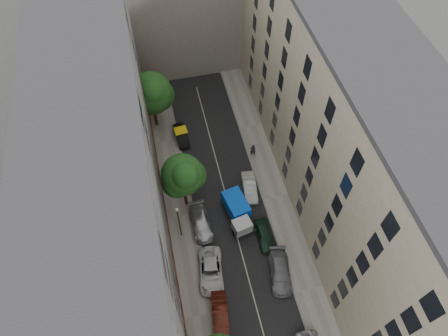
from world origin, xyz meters
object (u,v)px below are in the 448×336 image
object	(u,v)px
car_left_5	(181,136)
lamp_post	(179,219)
tree_mid	(184,176)
tree_far	(152,95)
car_right_1	(280,272)
car_left_1	(220,313)
car_left_4	(192,171)
car_right_2	(265,235)
car_left_2	(211,271)
car_right_3	(249,187)
car_left_3	(201,223)
pedestrian	(253,150)
tarp_truck	(238,211)

from	to	relation	value
car_left_5	lamp_post	distance (m)	13.86
tree_mid	tree_far	size ratio (longest dim) A/B	1.00
lamp_post	car_right_1	bearing A→B (deg)	-35.80
car_right_1	tree_far	distance (m)	25.05
car_left_1	car_left_4	distance (m)	16.80
car_left_1	car_left_4	xyz separation A→B (m)	(0.31, 16.80, -0.02)
car_right_1	car_left_4	bearing A→B (deg)	124.39
car_right_1	tree_far	xyz separation A→B (m)	(-9.43, 22.69, 4.88)
car_left_5	car_right_2	xyz separation A→B (m)	(6.36, -15.60, 0.03)
car_left_2	car_right_3	world-z (taller)	car_left_2
car_left_2	car_left_3	distance (m)	5.55
car_left_3	car_right_1	size ratio (longest dim) A/B	0.98
car_left_1	car_left_2	xyz separation A→B (m)	(0.00, 4.24, 0.03)
car_right_1	pedestrian	size ratio (longest dim) A/B	2.58
car_right_2	pedestrian	distance (m)	11.14
tarp_truck	lamp_post	distance (m)	6.91
car_left_2	pedestrian	bearing A→B (deg)	67.33
tarp_truck	car_left_4	size ratio (longest dim) A/B	1.38
tree_far	tree_mid	bearing A→B (deg)	-82.16
car_left_1	car_left_5	size ratio (longest dim) A/B	1.07
car_left_1	tree_mid	size ratio (longest dim) A/B	0.50
car_left_1	tree_far	distance (m)	25.90
car_left_2	car_left_5	size ratio (longest dim) A/B	1.33
pedestrian	car_left_4	bearing A→B (deg)	16.03
car_left_2	car_right_3	size ratio (longest dim) A/B	1.24
car_left_4	lamp_post	xyz separation A→B (m)	(-2.51, -7.72, 3.09)
car_right_1	lamp_post	size ratio (longest dim) A/B	0.87
car_left_2	tree_far	xyz separation A→B (m)	(-2.64, 21.05, 4.88)
tarp_truck	car_right_3	size ratio (longest dim) A/B	1.29
car_right_3	lamp_post	bearing A→B (deg)	-148.80
car_left_2	pedestrian	distance (m)	15.80
lamp_post	car_right_2	bearing A→B (deg)	-14.87
car_right_1	car_right_2	xyz separation A→B (m)	(-0.39, 4.20, -0.05)
car_left_5	car_right_3	world-z (taller)	car_right_3
car_right_2	car_left_3	bearing A→B (deg)	155.79
tarp_truck	car_left_4	distance (m)	7.91
car_right_2	lamp_post	distance (m)	9.42
tree_far	pedestrian	bearing A→B (deg)	-34.91
car_left_4	car_right_3	xyz separation A→B (m)	(6.09, -3.80, 0.02)
car_left_1	car_right_2	world-z (taller)	car_left_1
tarp_truck	car_left_3	xyz separation A→B (m)	(-4.15, -0.15, -0.58)
car_left_4	car_left_5	distance (m)	5.61
car_left_1	car_left_2	size ratio (longest dim) A/B	0.81
car_left_3	car_right_1	world-z (taller)	car_right_1
car_right_1	lamp_post	distance (m)	11.49
car_right_2	car_right_3	xyz separation A→B (m)	(0.00, 6.20, 0.02)
car_left_4	car_right_2	world-z (taller)	car_right_2
car_left_2	tree_far	bearing A→B (deg)	105.33
tree_mid	lamp_post	size ratio (longest dim) A/B	1.44
car_left_3	car_right_1	distance (m)	9.85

